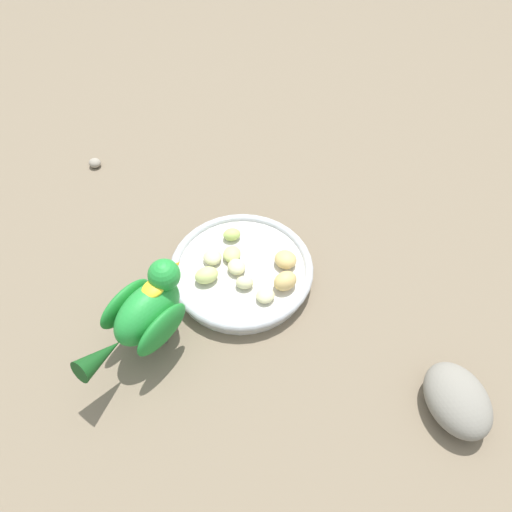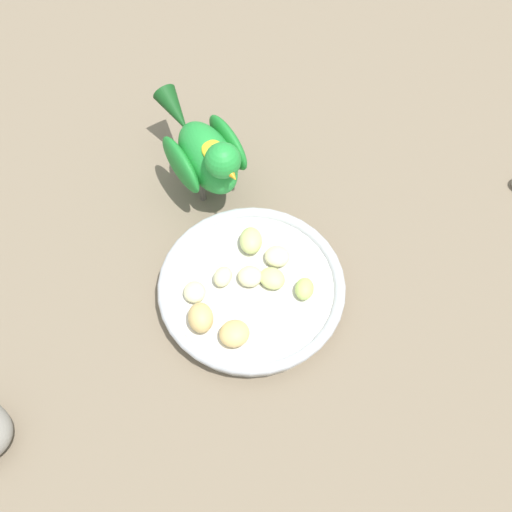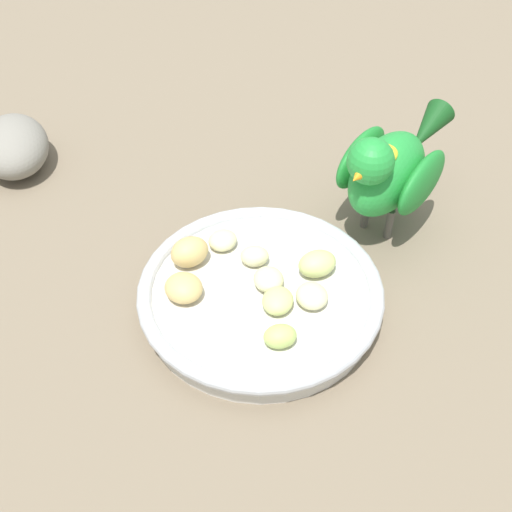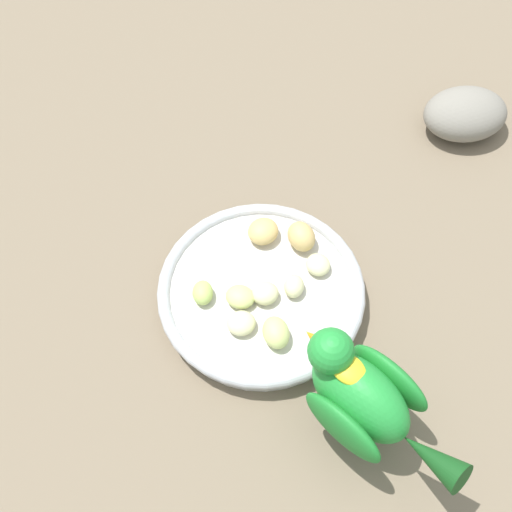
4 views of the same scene
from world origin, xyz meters
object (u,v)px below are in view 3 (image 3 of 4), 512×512
apple_piece_3 (313,298)px  apple_piece_0 (223,240)px  parrot (389,168)px  apple_piece_8 (278,301)px  apple_piece_2 (184,288)px  apple_piece_4 (255,256)px  feeding_bowl (260,296)px  rock_large (13,146)px  apple_piece_7 (280,336)px  apple_piece_5 (269,279)px  apple_piece_1 (317,264)px  apple_piece_6 (190,252)px

apple_piece_3 → apple_piece_0: bearing=-143.0°
parrot → apple_piece_8: bearing=-3.2°
apple_piece_2 → apple_piece_4: 0.07m
feeding_bowl → rock_large: 0.33m
apple_piece_4 → apple_piece_7: (0.09, 0.00, 0.00)m
apple_piece_0 → apple_piece_8: (0.08, 0.03, 0.00)m
apple_piece_8 → parrot: (-0.10, 0.13, 0.04)m
apple_piece_3 → apple_piece_4: 0.07m
apple_piece_7 → parrot: (-0.14, 0.13, 0.04)m
apple_piece_5 → rock_large: size_ratio=0.28×
apple_piece_5 → apple_piece_8: size_ratio=0.93×
feeding_bowl → apple_piece_1: (-0.01, 0.05, 0.02)m
apple_piece_3 → apple_piece_4: (-0.06, -0.04, 0.00)m
feeding_bowl → apple_piece_4: apple_piece_4 is taller
apple_piece_5 → apple_piece_7: bearing=-2.9°
parrot → rock_large: 0.40m
apple_piece_1 → apple_piece_8: size_ratio=1.15×
apple_piece_1 → apple_piece_3: apple_piece_1 is taller
apple_piece_2 → rock_large: rock_large is taller
apple_piece_1 → apple_piece_4: size_ratio=1.36×
apple_piece_4 → apple_piece_8: bearing=9.8°
apple_piece_0 → apple_piece_8: size_ratio=0.89×
apple_piece_7 → parrot: parrot is taller
parrot → apple_piece_6: bearing=-31.6°
apple_piece_2 → apple_piece_3: size_ratio=1.15×
parrot → apple_piece_0: bearing=-34.6°
apple_piece_4 → rock_large: 0.31m
apple_piece_6 → apple_piece_8: 0.09m
apple_piece_3 → parrot: parrot is taller
rock_large → apple_piece_0: bearing=46.2°
apple_piece_3 → rock_large: 0.38m
apple_piece_2 → feeding_bowl: bearing=85.5°
apple_piece_0 → apple_piece_4: bearing=43.0°
feeding_bowl → apple_piece_0: size_ratio=8.02×
apple_piece_1 → apple_piece_5: (0.01, -0.04, -0.00)m
apple_piece_7 → apple_piece_8: size_ratio=0.90×
apple_piece_6 → apple_piece_7: size_ratio=1.29×
apple_piece_2 → apple_piece_3: apple_piece_2 is taller
apple_piece_4 → apple_piece_2: bearing=-67.0°
apple_piece_0 → parrot: 0.17m
apple_piece_6 → parrot: (-0.04, 0.19, 0.04)m
apple_piece_7 → apple_piece_1: bearing=145.9°
apple_piece_8 → parrot: parrot is taller
apple_piece_2 → apple_piece_5: (0.00, 0.07, -0.00)m
apple_piece_0 → apple_piece_1: apple_piece_1 is taller
apple_piece_2 → rock_large: 0.29m
apple_piece_5 → parrot: 0.16m
apple_piece_4 → apple_piece_8: size_ratio=0.85×
apple_piece_6 → apple_piece_7: (0.10, 0.06, -0.00)m
apple_piece_1 → rock_large: size_ratio=0.35×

